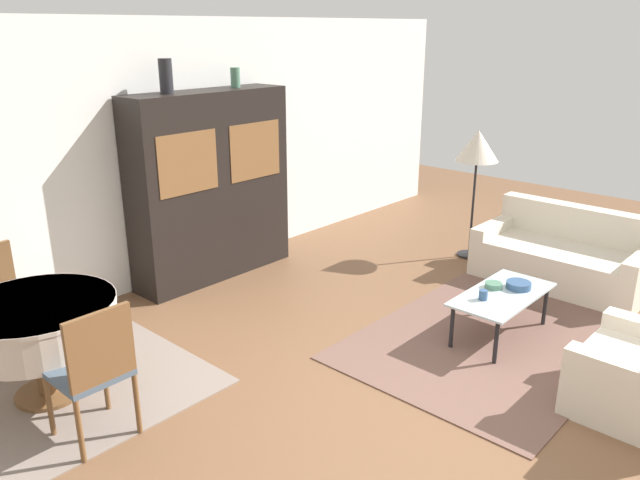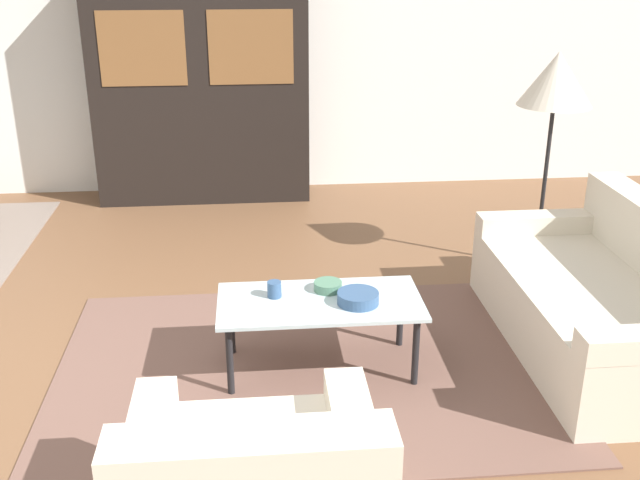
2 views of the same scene
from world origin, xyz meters
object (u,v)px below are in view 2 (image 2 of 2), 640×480
(coffee_table, at_px, (320,307))
(display_cabinet, at_px, (201,86))
(floor_lamp, at_px, (556,84))
(bowl, at_px, (358,298))
(bowl_small, at_px, (328,286))
(cup, at_px, (274,289))
(couch, at_px, (607,303))

(coffee_table, height_order, display_cabinet, display_cabinet)
(floor_lamp, xyz_separation_m, bowl, (-1.46, -1.28, -0.84))
(display_cabinet, height_order, bowl_small, display_cabinet)
(display_cabinet, xyz_separation_m, bowl_small, (0.80, -2.91, -0.56))
(display_cabinet, distance_m, bowl_small, 3.07)
(cup, relative_size, bowl, 0.40)
(bowl, distance_m, bowl_small, 0.22)
(display_cabinet, distance_m, cup, 3.05)
(cup, bearing_deg, bowl_small, 10.36)
(bowl_small, bearing_deg, display_cabinet, 105.31)
(coffee_table, xyz_separation_m, cup, (-0.23, 0.06, 0.08))
(couch, height_order, floor_lamp, floor_lamp)
(couch, height_order, bowl, couch)
(couch, xyz_separation_m, bowl_small, (-1.56, 0.03, 0.16))
(couch, xyz_separation_m, coffee_table, (-1.61, -0.08, 0.10))
(couch, height_order, coffee_table, couch)
(display_cabinet, bearing_deg, floor_lamp, -36.97)
(display_cabinet, height_order, cup, display_cabinet)
(bowl_small, bearing_deg, bowl, -50.54)
(coffee_table, height_order, floor_lamp, floor_lamp)
(bowl, bearing_deg, bowl_small, 129.46)
(couch, xyz_separation_m, cup, (-1.85, -0.02, 0.18))
(bowl, bearing_deg, coffee_table, 164.66)
(couch, distance_m, coffee_table, 1.62)
(couch, bearing_deg, bowl, 95.49)
(bowl, height_order, bowl_small, bowl)
(floor_lamp, bearing_deg, display_cabinet, 143.03)
(floor_lamp, bearing_deg, cup, -148.38)
(coffee_table, distance_m, floor_lamp, 2.25)
(floor_lamp, bearing_deg, coffee_table, -143.45)
(couch, height_order, bowl_small, couch)
(bowl_small, bearing_deg, coffee_table, -114.72)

